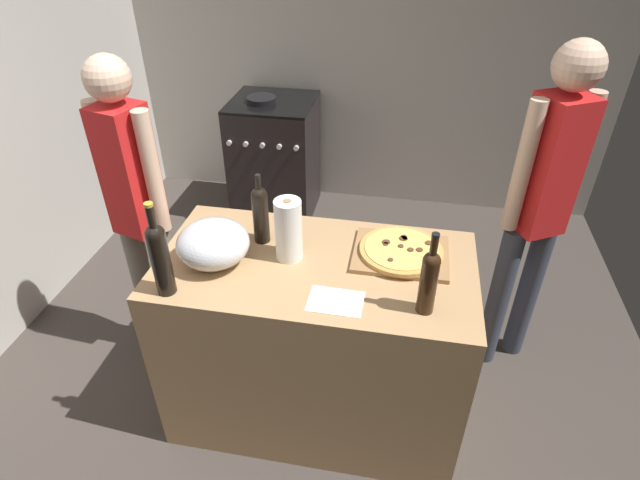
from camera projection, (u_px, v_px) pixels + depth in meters
name	position (u px, v px, depth m)	size (l,w,h in m)	color
ground_plane	(313.00, 305.00, 3.29)	(3.96, 3.52, 0.02)	#3F3833
kitchen_wall_rear	(351.00, 37.00, 3.77)	(3.96, 0.10, 2.60)	#BCB7AD
kitchen_wall_left	(3.00, 89.00, 2.81)	(0.10, 3.52, 2.60)	#BCB7AD
counter	(316.00, 341.00, 2.39)	(1.34, 0.71, 0.92)	tan
cutting_board	(401.00, 254.00, 2.17)	(0.40, 0.32, 0.02)	#9E7247
pizza	(401.00, 250.00, 2.16)	(0.35, 0.35, 0.03)	tan
mixing_bowl	(213.00, 243.00, 2.09)	(0.30, 0.30, 0.18)	#B2B2B7
paper_towel_roll	(288.00, 230.00, 2.09)	(0.11, 0.11, 0.28)	white
wine_bottle_green	(429.00, 279.00, 1.81)	(0.06, 0.06, 0.34)	#331E0F
wine_bottle_clear	(160.00, 256.00, 1.89)	(0.07, 0.07, 0.40)	black
wine_bottle_amber	(260.00, 212.00, 2.19)	(0.07, 0.07, 0.33)	black
recipe_sheet	(335.00, 301.00, 1.93)	(0.21, 0.15, 0.00)	white
stove	(275.00, 158.00, 4.00)	(0.62, 0.62, 0.97)	black
person_in_stripes	(137.00, 205.00, 2.46)	(0.35, 0.24, 1.66)	slate
person_in_red	(540.00, 202.00, 2.38)	(0.33, 0.28, 1.74)	#383D4C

